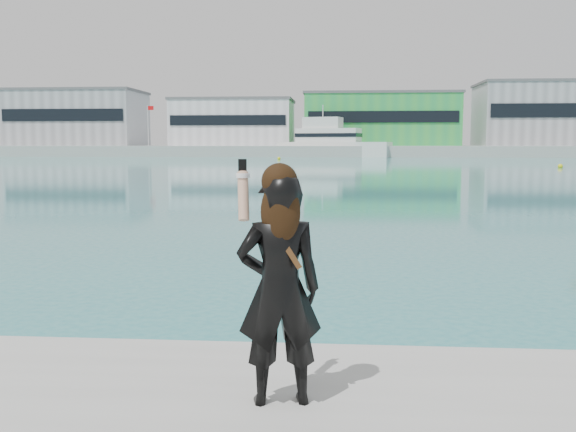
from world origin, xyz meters
name	(u,v)px	position (x,y,z in m)	size (l,w,h in m)	color
far_quay	(340,150)	(0.00, 130.00, 1.00)	(320.00, 40.00, 2.00)	#9E9E99
warehouse_grey_left	(78,118)	(-55.00, 127.98, 7.76)	(26.52, 16.36, 11.50)	gray
warehouse_white	(234,122)	(-22.00, 127.98, 6.76)	(24.48, 15.35, 9.50)	silver
warehouse_green	(380,120)	(8.00, 127.98, 7.26)	(30.60, 16.36, 10.50)	green
warehouse_grey_right	(543,114)	(40.00, 127.98, 8.26)	(25.50, 15.35, 12.50)	gray
flagpole_left	(148,123)	(-37.91, 121.00, 6.54)	(1.28, 0.16, 8.00)	silver
flagpole_right	(457,122)	(22.09, 121.00, 6.54)	(1.28, 0.16, 8.00)	silver
motor_yacht	(331,142)	(-1.67, 114.40, 2.67)	(21.13, 10.77, 9.50)	silver
buoy_far	(279,160)	(-9.49, 94.40, 0.00)	(0.50, 0.50, 0.50)	yellow
buoy_extra	(560,168)	(22.25, 63.14, 0.00)	(0.50, 0.50, 0.50)	yellow
woman	(279,282)	(-0.60, -0.26, 1.60)	(0.61, 0.46, 1.58)	black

